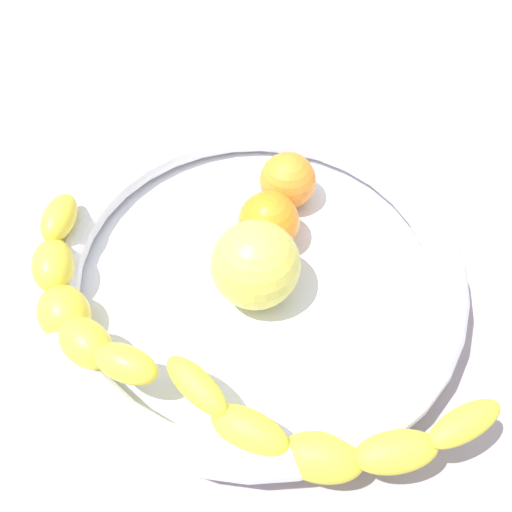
{
  "coord_description": "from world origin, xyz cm",
  "views": [
    {
      "loc": [
        -27.31,
        -0.83,
        45.14
      ],
      "look_at": [
        0.0,
        0.0,
        7.94
      ],
      "focal_mm": 40.36,
      "sensor_mm": 36.0,
      "label": 1
    }
  ],
  "objects_px": {
    "fruit_bowl": "(256,274)",
    "orange_front": "(288,181)",
    "orange_mid_left": "(269,222)",
    "apple_yellow": "(261,265)",
    "banana_draped_left": "(73,301)",
    "banana_draped_right": "(324,436)"
  },
  "relations": [
    {
      "from": "banana_draped_left",
      "to": "orange_mid_left",
      "type": "bearing_deg",
      "value": -59.79
    },
    {
      "from": "orange_mid_left",
      "to": "apple_yellow",
      "type": "relative_size",
      "value": 0.74
    },
    {
      "from": "banana_draped_left",
      "to": "fruit_bowl",
      "type": "bearing_deg",
      "value": -71.33
    },
    {
      "from": "banana_draped_right",
      "to": "apple_yellow",
      "type": "height_order",
      "value": "apple_yellow"
    },
    {
      "from": "orange_front",
      "to": "orange_mid_left",
      "type": "relative_size",
      "value": 0.97
    },
    {
      "from": "orange_front",
      "to": "apple_yellow",
      "type": "distance_m",
      "value": 0.1
    },
    {
      "from": "fruit_bowl",
      "to": "orange_mid_left",
      "type": "bearing_deg",
      "value": -13.73
    },
    {
      "from": "fruit_bowl",
      "to": "banana_draped_left",
      "type": "relative_size",
      "value": 1.97
    },
    {
      "from": "banana_draped_left",
      "to": "apple_yellow",
      "type": "xyz_separation_m",
      "value": [
        0.03,
        -0.14,
        0.01
      ]
    },
    {
      "from": "fruit_bowl",
      "to": "orange_mid_left",
      "type": "xyz_separation_m",
      "value": [
        0.04,
        -0.01,
        0.02
      ]
    },
    {
      "from": "banana_draped_left",
      "to": "orange_front",
      "type": "bearing_deg",
      "value": -50.5
    },
    {
      "from": "orange_mid_left",
      "to": "banana_draped_right",
      "type": "bearing_deg",
      "value": -167.75
    },
    {
      "from": "orange_front",
      "to": "banana_draped_right",
      "type": "bearing_deg",
      "value": -174.22
    },
    {
      "from": "orange_front",
      "to": "apple_yellow",
      "type": "relative_size",
      "value": 0.72
    },
    {
      "from": "banana_draped_left",
      "to": "apple_yellow",
      "type": "bearing_deg",
      "value": -76.57
    },
    {
      "from": "banana_draped_left",
      "to": "orange_mid_left",
      "type": "relative_size",
      "value": 3.32
    },
    {
      "from": "banana_draped_right",
      "to": "apple_yellow",
      "type": "distance_m",
      "value": 0.14
    },
    {
      "from": "fruit_bowl",
      "to": "banana_draped_right",
      "type": "relative_size",
      "value": 1.46
    },
    {
      "from": "banana_draped_left",
      "to": "orange_front",
      "type": "height_order",
      "value": "banana_draped_left"
    },
    {
      "from": "fruit_bowl",
      "to": "orange_front",
      "type": "xyz_separation_m",
      "value": [
        0.09,
        -0.03,
        0.02
      ]
    },
    {
      "from": "orange_mid_left",
      "to": "apple_yellow",
      "type": "bearing_deg",
      "value": 174.26
    },
    {
      "from": "fruit_bowl",
      "to": "orange_front",
      "type": "height_order",
      "value": "orange_front"
    }
  ]
}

